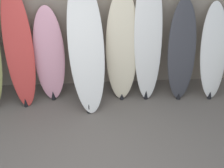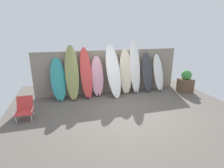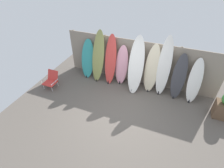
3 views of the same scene
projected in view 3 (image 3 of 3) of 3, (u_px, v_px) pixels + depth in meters
ground at (121, 113)px, 5.98m from camera, size 7.68×7.68×0.00m
fence_back at (139, 62)px, 6.91m from camera, size 6.08×0.11×1.80m
surfboard_teal_0 at (88, 59)px, 7.33m from camera, size 0.61×0.61×1.60m
surfboard_olive_1 at (98, 57)px, 7.02m from camera, size 0.52×0.66×2.07m
surfboard_red_2 at (111, 60)px, 6.90m from camera, size 0.51×0.67×1.97m
surfboard_pink_3 at (122, 66)px, 6.92m from camera, size 0.52×0.42×1.60m
surfboard_white_4 at (136, 66)px, 6.47m from camera, size 0.66×0.92×2.08m
surfboard_cream_5 at (152, 69)px, 6.47m from camera, size 0.55×0.49×1.86m
surfboard_white_6 at (164, 67)px, 6.25m from camera, size 0.50×0.54×2.23m
surfboard_charcoal_7 at (179, 77)px, 6.20m from camera, size 0.48×0.51×1.69m
surfboard_white_8 at (195, 81)px, 6.09m from camera, size 0.50×0.64×1.60m
beach_chair at (51, 79)px, 6.97m from camera, size 0.50×0.56×0.65m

